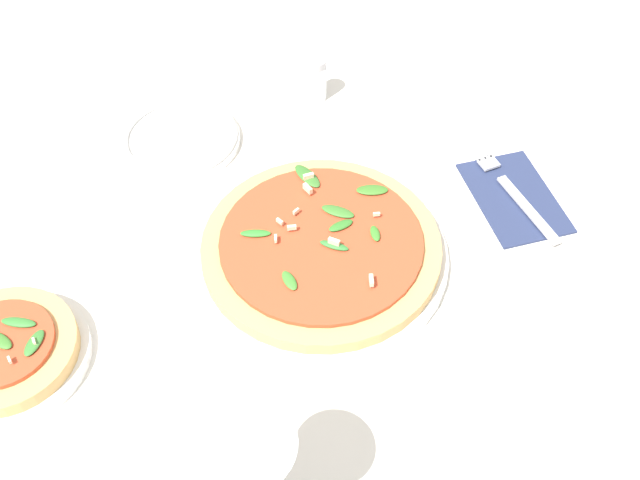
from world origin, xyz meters
The scene contains 8 objects.
ground_plane centered at (0.00, 0.00, 0.00)m, with size 6.00×6.00×0.00m, color silver.
pizza_arugula_main centered at (0.01, 0.01, 0.02)m, with size 0.30×0.30×0.05m.
pizza_personal_side centered at (-0.04, 0.37, 0.02)m, with size 0.17×0.17×0.05m.
wine_glass centered at (-0.29, 0.16, 0.12)m, with size 0.08×0.08×0.17m.
napkin centered at (0.03, -0.26, 0.00)m, with size 0.15×0.10×0.01m.
fork centered at (0.04, -0.26, 0.01)m, with size 0.20×0.05×0.00m.
side_plate_white centered at (0.25, 0.14, 0.01)m, with size 0.16×0.16×0.02m.
shaker_pepper centered at (0.30, -0.06, 0.03)m, with size 0.03×0.03×0.07m.
Camera 1 is at (-0.54, 0.17, 0.70)m, focal length 42.00 mm.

